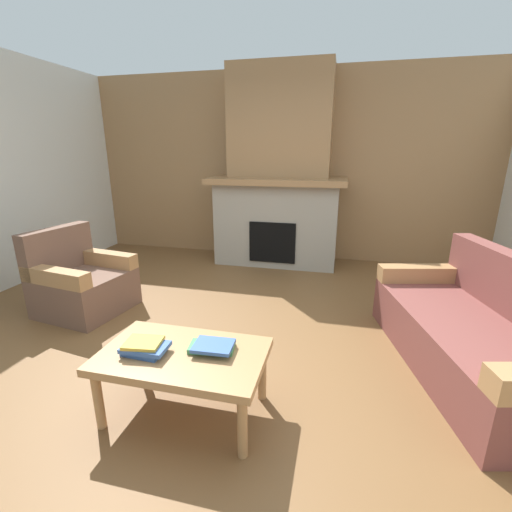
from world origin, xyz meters
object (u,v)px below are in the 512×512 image
object	(u,v)px
armchair	(81,283)
coffee_table	(183,360)
couch	(479,335)
fireplace	(278,182)

from	to	relation	value
armchair	coffee_table	size ratio (longest dim) A/B	0.86
couch	coffee_table	bearing A→B (deg)	-153.99
fireplace	armchair	bearing A→B (deg)	-127.67
fireplace	armchair	size ratio (longest dim) A/B	3.13
fireplace	couch	bearing A→B (deg)	-50.22
fireplace	armchair	distance (m)	2.83
fireplace	armchair	world-z (taller)	fireplace
couch	fireplace	bearing A→B (deg)	129.78
coffee_table	armchair	bearing A→B (deg)	145.59
couch	coffee_table	world-z (taller)	couch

